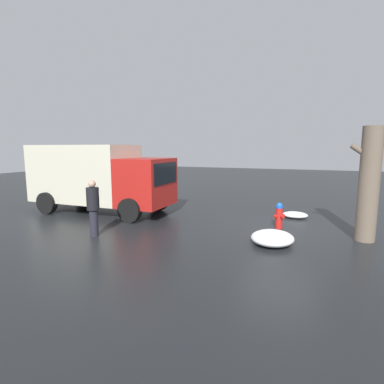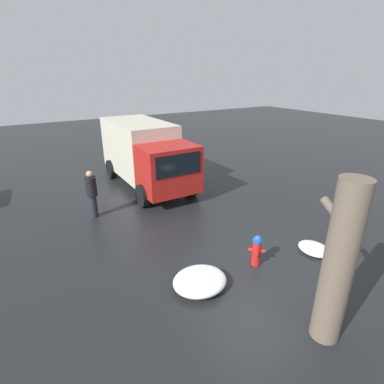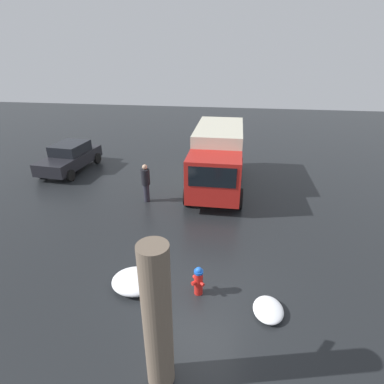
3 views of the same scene
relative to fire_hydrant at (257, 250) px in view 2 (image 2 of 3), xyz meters
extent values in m
plane|color=black|center=(0.00, 0.00, -0.46)|extent=(60.00, 60.00, 0.00)
cylinder|color=red|center=(0.00, 0.00, -0.10)|extent=(0.24, 0.24, 0.71)
cylinder|color=blue|center=(0.00, 0.00, 0.29)|extent=(0.25, 0.25, 0.07)
sphere|color=blue|center=(0.00, 0.00, 0.33)|extent=(0.20, 0.20, 0.20)
cylinder|color=red|center=(-0.12, 0.12, -0.02)|extent=(0.15, 0.15, 0.11)
cylinder|color=red|center=(-0.12, -0.12, -0.02)|extent=(0.13, 0.13, 0.09)
cylinder|color=red|center=(0.12, 0.12, -0.02)|extent=(0.13, 0.13, 0.09)
cylinder|color=#6B5B4C|center=(-2.49, 0.46, 1.21)|extent=(0.56, 0.56, 3.33)
cylinder|color=#6B5B4C|center=(-2.24, 0.46, 2.14)|extent=(0.64, 0.16, 0.51)
cube|color=red|center=(5.10, 0.02, 0.92)|extent=(1.70, 2.21, 1.86)
cube|color=black|center=(4.24, 0.02, 1.30)|extent=(0.03, 1.86, 0.82)
cube|color=beige|center=(8.13, 0.02, 1.19)|extent=(4.36, 2.22, 2.39)
cylinder|color=black|center=(5.18, -1.09, -0.01)|extent=(0.90, 0.28, 0.90)
cylinder|color=black|center=(5.19, 1.13, -0.01)|extent=(0.90, 0.28, 0.90)
cylinder|color=black|center=(9.21, -1.09, -0.01)|extent=(0.90, 0.28, 0.90)
cylinder|color=black|center=(9.22, 1.12, -0.01)|extent=(0.90, 0.28, 0.90)
cylinder|color=#23232D|center=(5.27, 3.00, -0.04)|extent=(0.26, 0.26, 0.83)
cylinder|color=black|center=(5.27, 3.00, 0.72)|extent=(0.38, 0.38, 0.69)
sphere|color=tan|center=(5.27, 3.00, 1.18)|extent=(0.22, 0.22, 0.22)
ellipsoid|color=white|center=(0.01, 1.82, -0.27)|extent=(1.19, 1.35, 0.38)
ellipsoid|color=white|center=(-0.44, -1.87, -0.34)|extent=(0.96, 0.78, 0.23)
camera|label=1|loc=(-0.87, 10.29, 2.26)|focal=28.00mm
camera|label=2|loc=(-4.98, 5.08, 4.46)|focal=28.00mm
camera|label=3|loc=(-6.32, -0.75, 5.71)|focal=28.00mm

